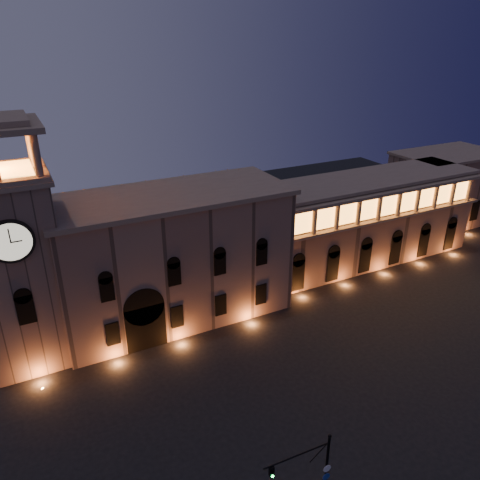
# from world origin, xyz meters

# --- Properties ---
(ground) EXTENTS (160.00, 160.00, 0.00)m
(ground) POSITION_xyz_m (0.00, 0.00, 0.00)
(ground) COLOR black
(ground) RESTS_ON ground
(government_building) EXTENTS (30.80, 12.80, 17.60)m
(government_building) POSITION_xyz_m (-2.08, 21.93, 8.77)
(government_building) COLOR #785C4F
(government_building) RESTS_ON ground
(clock_tower) EXTENTS (9.80, 9.80, 32.40)m
(clock_tower) POSITION_xyz_m (-20.50, 20.98, 12.50)
(clock_tower) COLOR #785C4F
(clock_tower) RESTS_ON ground
(colonnade_wing) EXTENTS (40.60, 11.50, 14.50)m
(colonnade_wing) POSITION_xyz_m (32.00, 23.92, 7.33)
(colonnade_wing) COLOR brown
(colonnade_wing) RESTS_ON ground
(secondary_building) EXTENTS (20.00, 12.00, 14.00)m
(secondary_building) POSITION_xyz_m (58.00, 30.00, 7.00)
(secondary_building) COLOR brown
(secondary_building) RESTS_ON ground
(traffic_light) EXTENTS (5.97, 0.67, 8.18)m
(traffic_light) POSITION_xyz_m (-2.41, -11.25, 4.30)
(traffic_light) COLOR black
(traffic_light) RESTS_ON ground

